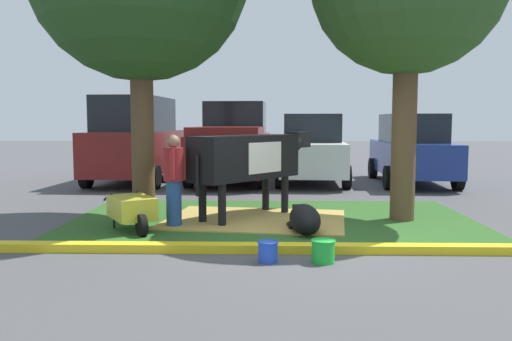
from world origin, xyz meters
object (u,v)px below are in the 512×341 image
object	(u,v)px
hatchback_white	(312,149)
wheelbarrow	(132,208)
cow_holstein	(249,158)
calf_lying	(304,219)
bucket_green	(323,251)
pickup_truck_maroon	(233,144)
person_handler	(174,178)
bucket_blue	(268,251)
suv_black	(136,140)
sedan_blue	(412,150)

from	to	relation	value
hatchback_white	wheelbarrow	bearing A→B (deg)	-116.35
cow_holstein	calf_lying	bearing A→B (deg)	-54.96
bucket_green	pickup_truck_maroon	distance (m)	9.56
person_handler	hatchback_white	bearing A→B (deg)	66.93
person_handler	bucket_blue	xyz separation A→B (m)	(1.61, -2.17, -0.71)
suv_black	sedan_blue	world-z (taller)	suv_black
calf_lying	sedan_blue	size ratio (longest dim) A/B	0.30
calf_lying	wheelbarrow	size ratio (longest dim) A/B	0.87
wheelbarrow	sedan_blue	size ratio (longest dim) A/B	0.34
suv_black	calf_lying	bearing A→B (deg)	-57.58
person_handler	suv_black	distance (m)	7.11
pickup_truck_maroon	calf_lying	bearing A→B (deg)	-77.50
person_handler	wheelbarrow	size ratio (longest dim) A/B	1.05
cow_holstein	bucket_green	bearing A→B (deg)	-71.05
wheelbarrow	pickup_truck_maroon	distance (m)	7.62
person_handler	pickup_truck_maroon	size ratio (longest dim) A/B	0.29
wheelbarrow	hatchback_white	distance (m)	7.91
bucket_green	hatchback_white	world-z (taller)	hatchback_white
bucket_green	pickup_truck_maroon	bearing A→B (deg)	100.95
pickup_truck_maroon	bucket_green	bearing A→B (deg)	-79.05
bucket_blue	bucket_green	bearing A→B (deg)	-0.85
person_handler	wheelbarrow	distance (m)	0.85
wheelbarrow	bucket_green	world-z (taller)	wheelbarrow
calf_lying	bucket_green	world-z (taller)	calf_lying
sedan_blue	bucket_green	bearing A→B (deg)	-111.49
cow_holstein	hatchback_white	bearing A→B (deg)	74.47
bucket_blue	hatchback_white	distance (m)	9.03
suv_black	sedan_blue	size ratio (longest dim) A/B	1.05
calf_lying	bucket_green	distance (m)	1.77
suv_black	wheelbarrow	bearing A→B (deg)	-76.47
person_handler	wheelbarrow	xyz separation A→B (m)	(-0.63, -0.33, -0.47)
person_handler	suv_black	bearing A→B (deg)	109.11
wheelbarrow	bucket_green	size ratio (longest dim) A/B	4.70
calf_lying	hatchback_white	xyz separation A→B (m)	(0.67, 7.15, 0.75)
cow_holstein	person_handler	world-z (taller)	cow_holstein
sedan_blue	bucket_blue	bearing A→B (deg)	-115.45
bucket_blue	hatchback_white	size ratio (longest dim) A/B	0.06
pickup_truck_maroon	cow_holstein	bearing A→B (deg)	-83.22
wheelbarrow	hatchback_white	world-z (taller)	hatchback_white
bucket_green	sedan_blue	xyz separation A→B (m)	(3.44, 8.73, 0.83)
pickup_truck_maroon	hatchback_white	bearing A→B (deg)	-10.36
cow_holstein	calf_lying	distance (m)	1.87
wheelbarrow	pickup_truck_maroon	world-z (taller)	pickup_truck_maroon
bucket_green	wheelbarrow	bearing A→B (deg)	147.96
bucket_green	calf_lying	bearing A→B (deg)	94.13
cow_holstein	person_handler	xyz separation A→B (m)	(-1.26, -0.93, -0.29)
person_handler	hatchback_white	xyz separation A→B (m)	(2.87, 6.74, 0.13)
person_handler	bucket_blue	bearing A→B (deg)	-53.38
wheelbarrow	bucket_blue	bearing A→B (deg)	-39.36
suv_black	hatchback_white	xyz separation A→B (m)	(5.19, 0.03, -0.29)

